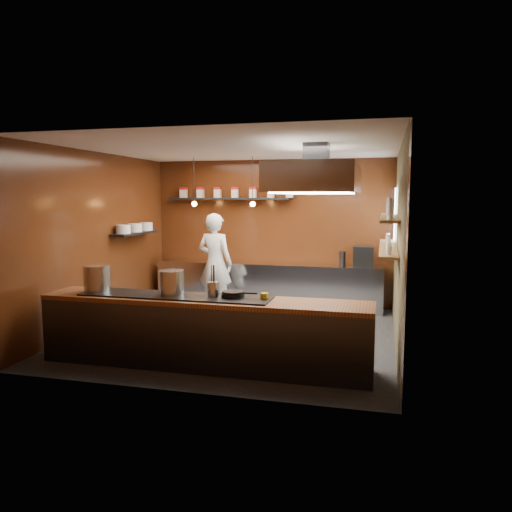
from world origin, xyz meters
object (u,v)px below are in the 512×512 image
(extractor_hood, at_px, (316,178))
(stockpot_large, at_px, (97,278))
(espresso_machine, at_px, (363,256))
(stockpot_small, at_px, (171,282))
(chef, at_px, (215,263))

(extractor_hood, xyz_separation_m, stockpot_large, (-2.87, -1.18, -1.39))
(extractor_hood, xyz_separation_m, espresso_machine, (0.59, 2.58, -1.41))
(extractor_hood, distance_m, stockpot_small, 2.54)
(stockpot_large, distance_m, stockpot_small, 1.11)
(extractor_hood, height_order, chef, extractor_hood)
(extractor_hood, xyz_separation_m, stockpot_small, (-1.76, -1.16, -1.40))
(stockpot_small, distance_m, chef, 2.96)
(stockpot_small, bearing_deg, stockpot_large, -179.22)
(stockpot_large, xyz_separation_m, stockpot_small, (1.11, 0.02, -0.02))
(extractor_hood, relative_size, stockpot_small, 5.80)
(espresso_machine, bearing_deg, stockpot_large, -135.53)
(extractor_hood, distance_m, stockpot_large, 3.40)
(stockpot_large, height_order, stockpot_small, stockpot_large)
(extractor_hood, bearing_deg, stockpot_small, -146.59)
(espresso_machine, bearing_deg, extractor_hood, -105.80)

